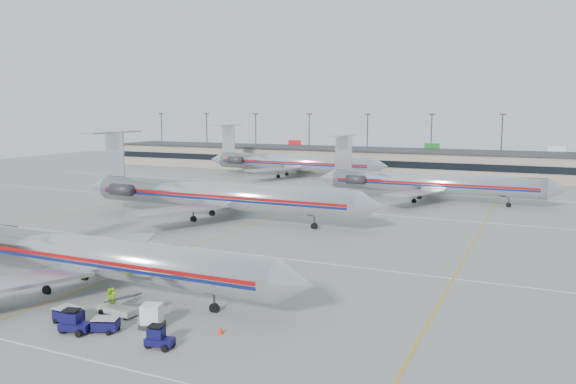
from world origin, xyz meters
The scene contains 17 objects.
ground centered at (0.00, 0.00, 0.00)m, with size 260.00×260.00×0.00m, color gray.
apron_markings centered at (0.00, 10.00, 0.01)m, with size 160.00×0.15×0.02m, color silver.
terminal centered at (0.00, 97.97, 3.16)m, with size 162.00×17.00×6.25m.
light_mast_row centered at (0.00, 112.00, 8.58)m, with size 163.60×0.40×15.28m.
jet_foreground centered at (0.08, -7.18, 3.30)m, with size 43.45×25.59×11.37m.
jet_second_row centered at (-6.45, 25.83, 3.74)m, with size 49.23×28.99×12.88m.
jet_third_row centered at (18.96, 55.66, 3.40)m, with size 42.80×26.33×11.70m.
jet_back_row centered at (-18.53, 79.61, 3.70)m, with size 46.58×28.65×12.74m.
tug_center centered at (7.04, -15.01, 0.79)m, with size 2.35×1.61×1.74m.
tug_right centered at (14.18, -14.56, 0.71)m, with size 2.08×1.33×1.56m.
cart_inner centered at (5.17, -13.67, 0.62)m, with size 2.21×1.65×1.17m.
cart_outer centered at (8.95, -13.84, 0.54)m, with size 2.13×1.82×1.02m.
uld_container centered at (11.55, -11.85, 0.90)m, with size 2.03×1.85×1.77m.
belt_loader centered at (7.51, -10.88, 0.55)m, with size 3.97×1.50×2.07m.
ramp_worker_near centered at (6.07, -9.85, 0.85)m, with size 0.62×0.41×1.70m, color #ACE415.
ramp_worker_far centered at (6.47, -10.62, 0.97)m, with size 0.94×0.73×1.94m, color #92EF16.
cone_right centered at (16.77, -10.76, 0.28)m, with size 0.41×0.41×0.55m, color red.
Camera 1 is at (37.13, -43.71, 15.83)m, focal length 35.00 mm.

